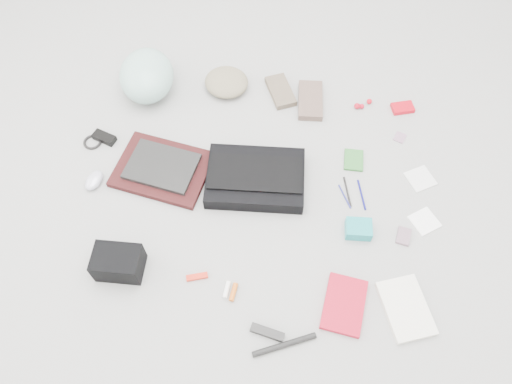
# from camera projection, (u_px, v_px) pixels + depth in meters

# --- Properties ---
(ground_plane) EXTENTS (4.00, 4.00, 0.00)m
(ground_plane) POSITION_uv_depth(u_px,v_px,m) (256.00, 198.00, 2.12)
(ground_plane) COLOR gray
(messenger_bag) EXTENTS (0.42, 0.31, 0.07)m
(messenger_bag) POSITION_uv_depth(u_px,v_px,m) (255.00, 178.00, 2.13)
(messenger_bag) COLOR black
(messenger_bag) RESTS_ON ground_plane
(bag_flap) EXTENTS (0.40, 0.19, 0.01)m
(bag_flap) POSITION_uv_depth(u_px,v_px,m) (255.00, 173.00, 2.09)
(bag_flap) COLOR black
(bag_flap) RESTS_ON messenger_bag
(laptop_sleeve) EXTENTS (0.45, 0.37, 0.03)m
(laptop_sleeve) POSITION_uv_depth(u_px,v_px,m) (163.00, 169.00, 2.17)
(laptop_sleeve) COLOR black
(laptop_sleeve) RESTS_ON ground_plane
(laptop) EXTENTS (0.33, 0.27, 0.02)m
(laptop) POSITION_uv_depth(u_px,v_px,m) (162.00, 166.00, 2.15)
(laptop) COLOR black
(laptop) RESTS_ON laptop_sleeve
(bike_helmet) EXTENTS (0.31, 0.36, 0.19)m
(bike_helmet) POSITION_uv_depth(u_px,v_px,m) (147.00, 76.00, 2.35)
(bike_helmet) COLOR #9ACBC1
(bike_helmet) RESTS_ON ground_plane
(beanie) EXTENTS (0.27, 0.27, 0.07)m
(beanie) POSITION_uv_depth(u_px,v_px,m) (226.00, 82.00, 2.41)
(beanie) COLOR #7D7359
(beanie) RESTS_ON ground_plane
(mitten_left) EXTENTS (0.17, 0.22, 0.03)m
(mitten_left) POSITION_uv_depth(u_px,v_px,m) (280.00, 91.00, 2.41)
(mitten_left) COLOR brown
(mitten_left) RESTS_ON ground_plane
(mitten_right) EXTENTS (0.12, 0.23, 0.03)m
(mitten_right) POSITION_uv_depth(u_px,v_px,m) (310.00, 100.00, 2.37)
(mitten_right) COLOR brown
(mitten_right) RESTS_ON ground_plane
(power_brick) EXTENTS (0.11, 0.08, 0.03)m
(power_brick) POSITION_uv_depth(u_px,v_px,m) (104.00, 138.00, 2.26)
(power_brick) COLOR black
(power_brick) RESTS_ON ground_plane
(cable_coil) EXTENTS (0.11, 0.11, 0.01)m
(cable_coil) POSITION_uv_depth(u_px,v_px,m) (92.00, 142.00, 2.26)
(cable_coil) COLOR black
(cable_coil) RESTS_ON ground_plane
(mouse) EXTENTS (0.09, 0.12, 0.04)m
(mouse) POSITION_uv_depth(u_px,v_px,m) (94.00, 180.00, 2.14)
(mouse) COLOR #B8B7CE
(mouse) RESTS_ON ground_plane
(camera_bag) EXTENTS (0.18, 0.13, 0.12)m
(camera_bag) POSITION_uv_depth(u_px,v_px,m) (118.00, 263.00, 1.90)
(camera_bag) COLOR black
(camera_bag) RESTS_ON ground_plane
(multitool) EXTENTS (0.09, 0.05, 0.01)m
(multitool) POSITION_uv_depth(u_px,v_px,m) (197.00, 277.00, 1.93)
(multitool) COLOR red
(multitool) RESTS_ON ground_plane
(toiletry_tube_white) EXTENTS (0.03, 0.07, 0.02)m
(toiletry_tube_white) POSITION_uv_depth(u_px,v_px,m) (227.00, 290.00, 1.90)
(toiletry_tube_white) COLOR white
(toiletry_tube_white) RESTS_ON ground_plane
(toiletry_tube_orange) EXTENTS (0.03, 0.07, 0.02)m
(toiletry_tube_orange) POSITION_uv_depth(u_px,v_px,m) (234.00, 292.00, 1.89)
(toiletry_tube_orange) COLOR #CA5B16
(toiletry_tube_orange) RESTS_ON ground_plane
(u_lock) EXTENTS (0.13, 0.06, 0.02)m
(u_lock) POSITION_uv_depth(u_px,v_px,m) (267.00, 332.00, 1.81)
(u_lock) COLOR black
(u_lock) RESTS_ON ground_plane
(bike_pump) EXTENTS (0.23, 0.11, 0.02)m
(bike_pump) POSITION_uv_depth(u_px,v_px,m) (284.00, 345.00, 1.79)
(bike_pump) COLOR black
(bike_pump) RESTS_ON ground_plane
(book_red) EXTENTS (0.18, 0.24, 0.02)m
(book_red) POSITION_uv_depth(u_px,v_px,m) (344.00, 305.00, 1.86)
(book_red) COLOR red
(book_red) RESTS_ON ground_plane
(book_white) EXTENTS (0.22, 0.27, 0.02)m
(book_white) POSITION_uv_depth(u_px,v_px,m) (406.00, 308.00, 1.86)
(book_white) COLOR silver
(book_white) RESTS_ON ground_plane
(notepad) EXTENTS (0.09, 0.11, 0.01)m
(notepad) POSITION_uv_depth(u_px,v_px,m) (354.00, 160.00, 2.21)
(notepad) COLOR #2B692B
(notepad) RESTS_ON ground_plane
(pen_blue) EXTENTS (0.06, 0.11, 0.01)m
(pen_blue) POSITION_uv_depth(u_px,v_px,m) (345.00, 196.00, 2.12)
(pen_blue) COLOR navy
(pen_blue) RESTS_ON ground_plane
(pen_black) EXTENTS (0.04, 0.15, 0.01)m
(pen_black) POSITION_uv_depth(u_px,v_px,m) (347.00, 192.00, 2.13)
(pen_black) COLOR black
(pen_black) RESTS_ON ground_plane
(pen_navy) EXTENTS (0.04, 0.15, 0.01)m
(pen_navy) POSITION_uv_depth(u_px,v_px,m) (362.00, 195.00, 2.12)
(pen_navy) COLOR #0D0D5E
(pen_navy) RESTS_ON ground_plane
(accordion_wallet) EXTENTS (0.11, 0.09, 0.05)m
(accordion_wallet) POSITION_uv_depth(u_px,v_px,m) (358.00, 229.00, 2.01)
(accordion_wallet) COLOR teal
(accordion_wallet) RESTS_ON ground_plane
(card_deck) EXTENTS (0.07, 0.09, 0.01)m
(card_deck) POSITION_uv_depth(u_px,v_px,m) (404.00, 236.00, 2.02)
(card_deck) COLOR gray
(card_deck) RESTS_ON ground_plane
(napkin_top) EXTENTS (0.15, 0.15, 0.01)m
(napkin_top) POSITION_uv_depth(u_px,v_px,m) (420.00, 179.00, 2.16)
(napkin_top) COLOR silver
(napkin_top) RESTS_ON ground_plane
(napkin_bottom) EXTENTS (0.14, 0.14, 0.01)m
(napkin_bottom) POSITION_uv_depth(u_px,v_px,m) (424.00, 221.00, 2.06)
(napkin_bottom) COLOR white
(napkin_bottom) RESTS_ON ground_plane
(lollipop_a) EXTENTS (0.04, 0.04, 0.03)m
(lollipop_a) POSITION_uv_depth(u_px,v_px,m) (357.00, 106.00, 2.36)
(lollipop_a) COLOR #B70F21
(lollipop_a) RESTS_ON ground_plane
(lollipop_b) EXTENTS (0.03, 0.03, 0.02)m
(lollipop_b) POSITION_uv_depth(u_px,v_px,m) (362.00, 106.00, 2.36)
(lollipop_b) COLOR red
(lollipop_b) RESTS_ON ground_plane
(lollipop_c) EXTENTS (0.03, 0.03, 0.03)m
(lollipop_c) POSITION_uv_depth(u_px,v_px,m) (369.00, 101.00, 2.38)
(lollipop_c) COLOR red
(lollipop_c) RESTS_ON ground_plane
(altoids_tin) EXTENTS (0.11, 0.09, 0.02)m
(altoids_tin) POSITION_uv_depth(u_px,v_px,m) (403.00, 108.00, 2.36)
(altoids_tin) COLOR red
(altoids_tin) RESTS_ON ground_plane
(stamp_sheet) EXTENTS (0.07, 0.07, 0.00)m
(stamp_sheet) POSITION_uv_depth(u_px,v_px,m) (400.00, 137.00, 2.28)
(stamp_sheet) COLOR gray
(stamp_sheet) RESTS_ON ground_plane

